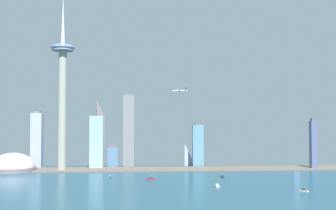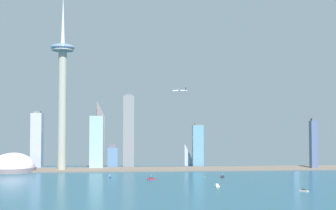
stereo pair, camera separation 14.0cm
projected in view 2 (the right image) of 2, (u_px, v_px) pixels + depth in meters
waterfront_pier at (179, 169)px, 913.83m from camera, size 751.68×71.00×2.96m
observation_tower at (62, 83)px, 892.47m from camera, size 47.07×47.07×349.86m
stadium_dome at (13, 168)px, 870.31m from camera, size 87.44×87.44×55.77m
skyscraper_0 at (313, 144)px, 921.63m from camera, size 12.80×13.64×103.85m
skyscraper_1 at (189, 150)px, 1009.85m from camera, size 20.15×19.35×70.45m
skyscraper_2 at (295, 132)px, 1030.28m from camera, size 13.63×16.09×146.37m
skyscraper_3 at (129, 131)px, 984.66m from camera, size 23.78×14.59×158.32m
skyscraper_4 at (198, 146)px, 972.00m from camera, size 23.02×15.31×94.05m
skyscraper_5 at (37, 140)px, 969.17m from camera, size 22.86×27.23×119.72m
skyscraper_6 at (101, 127)px, 1005.73m from camera, size 17.69×14.94×194.00m
skyscraper_7 at (97, 142)px, 931.41m from camera, size 27.42×25.63×123.03m
skyscraper_8 at (113, 156)px, 979.02m from camera, size 21.80×17.51×49.04m
boat_0 at (151, 178)px, 751.59m from camera, size 14.27×10.55×9.55m
boat_1 at (222, 176)px, 782.74m from camera, size 10.21×18.18×9.32m
boat_2 at (304, 190)px, 616.07m from camera, size 11.11×11.96×4.00m
boat_3 at (110, 177)px, 772.83m from camera, size 2.57×7.80×5.10m
boat_4 at (217, 185)px, 668.12m from camera, size 5.48×15.32×3.49m
channel_buoy_0 at (205, 177)px, 781.36m from camera, size 1.75×1.75×1.52m
airplane at (180, 91)px, 956.17m from camera, size 31.19×32.11×7.93m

